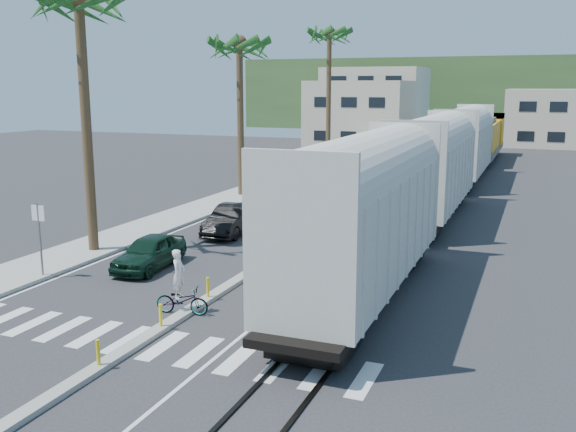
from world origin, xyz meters
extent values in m
plane|color=#28282B|center=(0.00, 0.00, 0.00)|extent=(140.00, 140.00, 0.00)
cube|color=gray|center=(-8.50, 25.00, 0.07)|extent=(3.00, 90.00, 0.15)
cube|color=black|center=(4.28, 28.00, 0.03)|extent=(0.12, 100.00, 0.06)
cube|color=black|center=(5.72, 28.00, 0.03)|extent=(0.12, 100.00, 0.06)
cube|color=gray|center=(0.00, 20.00, 0.07)|extent=(0.45, 60.00, 0.15)
cylinder|color=yellow|center=(0.00, -4.00, 0.50)|extent=(0.10, 0.10, 0.70)
cylinder|color=yellow|center=(0.00, -1.00, 0.50)|extent=(0.10, 0.10, 0.70)
cylinder|color=yellow|center=(0.00, 2.00, 0.50)|extent=(0.10, 0.10, 0.70)
cylinder|color=yellow|center=(0.00, 5.00, 0.50)|extent=(0.10, 0.10, 0.70)
cylinder|color=yellow|center=(0.00, 8.00, 0.50)|extent=(0.10, 0.10, 0.70)
cylinder|color=yellow|center=(0.00, 11.00, 0.50)|extent=(0.10, 0.10, 0.70)
cylinder|color=yellow|center=(0.00, 14.00, 0.50)|extent=(0.10, 0.10, 0.70)
cylinder|color=yellow|center=(0.00, 17.00, 0.50)|extent=(0.10, 0.10, 0.70)
cylinder|color=yellow|center=(0.00, 20.00, 0.50)|extent=(0.10, 0.10, 0.70)
cylinder|color=yellow|center=(0.00, 23.00, 0.50)|extent=(0.10, 0.10, 0.70)
cylinder|color=yellow|center=(0.00, 26.00, 0.50)|extent=(0.10, 0.10, 0.70)
cylinder|color=yellow|center=(0.00, 29.00, 0.50)|extent=(0.10, 0.10, 0.70)
cylinder|color=yellow|center=(0.00, 32.00, 0.50)|extent=(0.10, 0.10, 0.70)
cylinder|color=yellow|center=(0.00, 35.00, 0.50)|extent=(0.10, 0.10, 0.70)
cylinder|color=yellow|center=(0.00, 38.00, 0.50)|extent=(0.10, 0.10, 0.70)
cylinder|color=yellow|center=(0.00, 41.00, 0.50)|extent=(0.10, 0.10, 0.70)
cube|color=silver|center=(0.00, -2.00, 0.01)|extent=(14.00, 2.20, 0.01)
cube|color=silver|center=(-6.80, 25.00, 0.00)|extent=(0.12, 90.00, 0.01)
cube|color=silver|center=(2.50, 25.00, 0.00)|extent=(0.12, 90.00, 0.01)
cube|color=beige|center=(5.00, 4.08, 2.70)|extent=(3.00, 12.88, 3.40)
cylinder|color=beige|center=(5.00, 4.08, 4.40)|extent=(2.90, 12.58, 2.90)
cube|color=black|center=(5.00, 4.08, 0.50)|extent=(2.60, 12.88, 1.00)
cube|color=beige|center=(5.00, 19.08, 2.70)|extent=(3.00, 12.88, 3.40)
cylinder|color=beige|center=(5.00, 19.08, 4.40)|extent=(2.90, 12.58, 2.90)
cube|color=black|center=(5.00, 19.08, 0.50)|extent=(2.60, 12.88, 1.00)
cube|color=beige|center=(5.00, 34.08, 2.70)|extent=(3.00, 12.88, 3.40)
cylinder|color=beige|center=(5.00, 34.08, 4.40)|extent=(2.90, 12.58, 2.90)
cube|color=black|center=(5.00, 34.08, 0.50)|extent=(2.60, 12.88, 1.00)
cube|color=#4C4C4F|center=(5.00, 50.08, 1.05)|extent=(3.00, 17.00, 0.50)
cube|color=orange|center=(5.00, 49.08, 2.60)|extent=(2.70, 12.24, 2.60)
cube|color=orange|center=(5.00, 55.86, 2.90)|extent=(3.00, 3.74, 3.20)
cube|color=black|center=(5.00, 50.08, 0.45)|extent=(2.60, 13.60, 0.90)
cylinder|color=brown|center=(-8.00, 6.00, 5.50)|extent=(0.44, 0.44, 11.00)
cylinder|color=brown|center=(-8.30, 22.00, 5.00)|extent=(0.44, 0.44, 10.00)
sphere|color=#19521D|center=(-8.30, 22.00, 10.15)|extent=(3.20, 3.20, 3.20)
cylinder|color=brown|center=(-8.00, 40.00, 6.00)|extent=(0.44, 0.44, 12.00)
sphere|color=#19521D|center=(-8.00, 40.00, 12.15)|extent=(3.20, 3.20, 3.20)
cylinder|color=slate|center=(-7.30, 2.00, 1.50)|extent=(0.08, 0.08, 3.00)
cube|color=silver|center=(-7.30, 2.00, 2.60)|extent=(0.60, 0.04, 0.60)
cube|color=#C2B89A|center=(-11.00, 62.00, 4.00)|extent=(12.00, 10.00, 8.00)
cube|color=#C2B89A|center=(-13.00, 78.00, 5.00)|extent=(14.00, 12.00, 10.00)
cube|color=#C2B89A|center=(12.00, 70.00, 3.50)|extent=(12.00, 10.00, 7.00)
cube|color=#385628|center=(0.00, 100.00, 6.00)|extent=(80.00, 20.00, 12.00)
imported|color=black|center=(-4.18, 4.70, 0.70)|extent=(2.10, 4.27, 1.39)
imported|color=black|center=(-3.80, 11.57, 0.75)|extent=(2.12, 4.73, 1.50)
imported|color=black|center=(-3.19, 16.79, 0.67)|extent=(2.84, 5.03, 1.35)
imported|color=#AEB0B3|center=(-2.86, 21.14, 0.71)|extent=(3.28, 5.54, 1.42)
imported|color=#9EA0A5|center=(-0.14, 0.51, 0.47)|extent=(1.12, 1.96, 0.94)
imported|color=silver|center=(-0.24, 0.51, 1.37)|extent=(0.70, 0.56, 1.63)
camera|label=1|loc=(10.47, -16.87, 7.38)|focal=40.00mm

